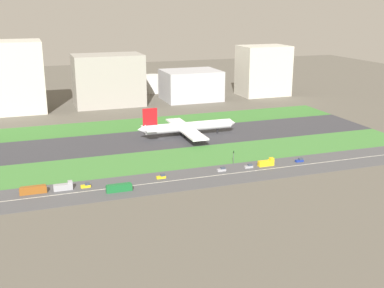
# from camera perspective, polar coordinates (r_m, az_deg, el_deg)

# --- Properties ---
(ground_plane) EXTENTS (800.00, 800.00, 0.00)m
(ground_plane) POSITION_cam_1_polar(r_m,az_deg,el_deg) (299.90, -3.59, 0.62)
(ground_plane) COLOR #5B564C
(runway) EXTENTS (280.00, 46.00, 0.10)m
(runway) POSITION_cam_1_polar(r_m,az_deg,el_deg) (299.88, -3.59, 0.63)
(runway) COLOR #38383D
(runway) RESTS_ON ground_plane
(grass_median_north) EXTENTS (280.00, 36.00, 0.10)m
(grass_median_north) POSITION_cam_1_polar(r_m,az_deg,el_deg) (338.26, -5.49, 2.40)
(grass_median_north) COLOR #3D7A33
(grass_median_north) RESTS_ON ground_plane
(grass_median_south) EXTENTS (280.00, 36.00, 0.10)m
(grass_median_south) POSITION_cam_1_polar(r_m,az_deg,el_deg) (262.30, -1.14, -1.65)
(grass_median_south) COLOR #427F38
(grass_median_south) RESTS_ON ground_plane
(highway) EXTENTS (280.00, 28.00, 0.10)m
(highway) POSITION_cam_1_polar(r_m,az_deg,el_deg) (233.76, 1.32, -3.93)
(highway) COLOR #4C4C4F
(highway) RESTS_ON ground_plane
(highway_centerline) EXTENTS (266.00, 0.50, 0.01)m
(highway_centerline) POSITION_cam_1_polar(r_m,az_deg,el_deg) (233.74, 1.32, -3.92)
(highway_centerline) COLOR silver
(highway_centerline) RESTS_ON highway
(airliner) EXTENTS (65.00, 56.00, 19.70)m
(airliner) POSITION_cam_1_polar(r_m,az_deg,el_deg) (302.87, -0.68, 2.03)
(airliner) COLOR white
(airliner) RESTS_ON runway
(truck_1) EXTENTS (8.40, 2.50, 4.00)m
(truck_1) POSITION_cam_1_polar(r_m,az_deg,el_deg) (252.06, 8.78, -2.21)
(truck_1) COLOR yellow
(truck_1) RESTS_ON highway
(bus_0) EXTENTS (11.60, 2.50, 3.50)m
(bus_0) POSITION_cam_1_polar(r_m,az_deg,el_deg) (218.14, -8.62, -5.14)
(bus_0) COLOR #19662D
(bus_0) RESTS_ON highway
(bus_1) EXTENTS (11.60, 2.50, 3.50)m
(bus_1) POSITION_cam_1_polar(r_m,az_deg,el_deg) (224.54, -18.27, -5.18)
(bus_1) COLOR brown
(bus_1) RESTS_ON highway
(truck_0) EXTENTS (8.40, 2.50, 4.00)m
(truck_0) POSITION_cam_1_polar(r_m,az_deg,el_deg) (224.94, -14.93, -4.89)
(truck_0) COLOR #99999E
(truck_0) RESTS_ON highway
(car_2) EXTENTS (4.40, 1.80, 2.00)m
(car_2) POSITION_cam_1_polar(r_m,az_deg,el_deg) (261.89, 12.62, -1.88)
(car_2) COLOR navy
(car_2) RESTS_ON highway
(car_3) EXTENTS (4.40, 1.80, 2.00)m
(car_3) POSITION_cam_1_polar(r_m,az_deg,el_deg) (225.97, -12.41, -4.82)
(car_3) COLOR yellow
(car_3) RESTS_ON highway
(car_4) EXTENTS (4.40, 1.80, 2.00)m
(car_4) POSITION_cam_1_polar(r_m,az_deg,el_deg) (232.25, -3.63, -3.87)
(car_4) COLOR yellow
(car_4) RESTS_ON highway
(car_5) EXTENTS (4.40, 1.80, 2.00)m
(car_5) POSITION_cam_1_polar(r_m,az_deg,el_deg) (247.96, 6.75, -2.63)
(car_5) COLOR #99999E
(car_5) RESTS_ON highway
(car_0) EXTENTS (4.40, 1.80, 2.00)m
(car_0) POSITION_cam_1_polar(r_m,az_deg,el_deg) (242.03, 3.55, -3.02)
(car_0) COLOR #99999E
(car_0) RESTS_ON highway
(traffic_light) EXTENTS (0.36, 0.50, 7.20)m
(traffic_light) POSITION_cam_1_polar(r_m,az_deg,el_deg) (251.68, 4.94, -1.48)
(traffic_light) COLOR #4C4C51
(traffic_light) RESTS_ON highway
(terminal_building) EXTENTS (54.48, 39.47, 54.03)m
(terminal_building) POSITION_cam_1_polar(r_m,az_deg,el_deg) (396.05, -21.11, 7.40)
(terminal_building) COLOR beige
(terminal_building) RESTS_ON ground_plane
(hangar_building) EXTENTS (55.44, 34.25, 41.48)m
(hangar_building) POSITION_cam_1_polar(r_m,az_deg,el_deg) (402.06, -9.87, 7.45)
(hangar_building) COLOR #9E998E
(hangar_building) RESTS_ON ground_plane
(office_tower) EXTENTS (47.98, 38.37, 25.52)m
(office_tower) POSITION_cam_1_polar(r_m,az_deg,el_deg) (420.76, -0.14, 6.98)
(office_tower) COLOR #B2B2B7
(office_tower) RESTS_ON ground_plane
(cargo_warehouse) EXTENTS (42.97, 31.37, 44.52)m
(cargo_warehouse) POSITION_cam_1_polar(r_m,az_deg,el_deg) (446.84, 8.42, 8.58)
(cargo_warehouse) COLOR beige
(cargo_warehouse) RESTS_ON ground_plane
(fuel_tank_west) EXTENTS (19.73, 19.73, 16.31)m
(fuel_tank_west) POSITION_cam_1_polar(r_m,az_deg,el_deg) (451.83, -7.89, 6.88)
(fuel_tank_west) COLOR silver
(fuel_tank_west) RESTS_ON ground_plane
(fuel_tank_centre) EXTENTS (17.74, 17.74, 16.49)m
(fuel_tank_centre) POSITION_cam_1_polar(r_m,az_deg,el_deg) (457.76, -4.60, 7.11)
(fuel_tank_centre) COLOR silver
(fuel_tank_centre) RESTS_ON ground_plane
(fuel_tank_east) EXTENTS (22.28, 22.28, 14.94)m
(fuel_tank_east) POSITION_cam_1_polar(r_m,az_deg,el_deg) (464.79, -1.59, 7.20)
(fuel_tank_east) COLOR silver
(fuel_tank_east) RESTS_ON ground_plane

